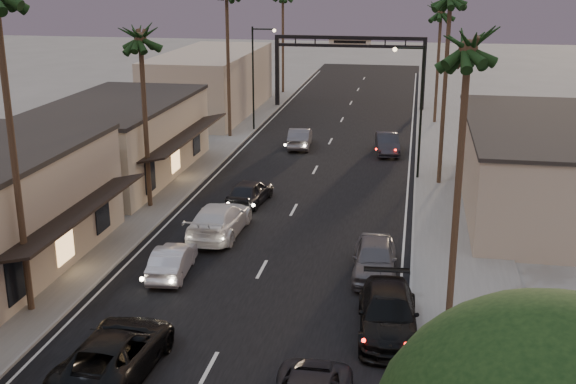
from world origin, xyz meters
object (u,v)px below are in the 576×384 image
at_px(oncoming_silver, 172,260).
at_px(palm_rc, 441,7).
at_px(arch, 350,54).
at_px(palm_ra, 469,36).
at_px(streetlight_left, 256,70).
at_px(oncoming_pickup, 115,352).
at_px(streetlight_right, 417,101).
at_px(palm_lc, 140,30).
at_px(curbside_black, 388,314).

bearing_deg(oncoming_silver, palm_rc, -113.82).
relative_size(arch, palm_ra, 1.15).
height_order(streetlight_left, oncoming_silver, streetlight_left).
xyz_separation_m(oncoming_pickup, oncoming_silver, (-0.86, 8.62, -0.13)).
bearing_deg(streetlight_right, palm_rc, 84.95).
xyz_separation_m(streetlight_left, palm_ra, (15.52, -34.00, 6.11)).
relative_size(palm_rc, oncoming_pickup, 2.03).
height_order(palm_lc, oncoming_silver, palm_lc).
distance_m(palm_lc, curbside_black, 22.07).
bearing_deg(streetlight_left, palm_rc, 21.14).
xyz_separation_m(arch, oncoming_pickup, (-3.14, -51.93, -4.70)).
bearing_deg(palm_rc, palm_lc, -121.56).
height_order(palm_lc, palm_rc, same).
bearing_deg(palm_rc, palm_ra, -90.00).
xyz_separation_m(arch, streetlight_left, (-6.92, -12.00, -0.20)).
height_order(palm_lc, oncoming_pickup, palm_lc).
distance_m(oncoming_pickup, curbside_black, 10.45).
bearing_deg(streetlight_left, streetlight_right, -43.21).
bearing_deg(oncoming_silver, arch, -100.43).
height_order(streetlight_right, streetlight_left, same).
bearing_deg(oncoming_pickup, palm_ra, -151.47).
height_order(arch, streetlight_left, streetlight_left).
distance_m(streetlight_right, oncoming_pickup, 29.10).
relative_size(streetlight_left, oncoming_pickup, 1.50).
bearing_deg(curbside_black, oncoming_silver, 154.63).
height_order(streetlight_right, palm_ra, palm_ra).
distance_m(palm_lc, oncoming_pickup, 21.08).
distance_m(arch, palm_ra, 47.17).
distance_m(streetlight_right, palm_ra, 21.94).
height_order(palm_lc, palm_ra, palm_ra).
relative_size(streetlight_right, curbside_black, 1.57).
xyz_separation_m(arch, curbside_black, (6.20, -47.23, -4.70)).
xyz_separation_m(palm_ra, oncoming_pickup, (-11.74, -5.93, -10.61)).
relative_size(palm_ra, curbside_black, 2.31).
relative_size(palm_rc, curbside_black, 2.13).
xyz_separation_m(arch, palm_rc, (8.60, -6.00, 4.94)).
bearing_deg(palm_ra, streetlight_left, 114.54).
relative_size(arch, streetlight_right, 1.69).
xyz_separation_m(oncoming_pickup, curbside_black, (9.34, 4.70, -0.00)).
bearing_deg(palm_lc, palm_rc, 58.44).
distance_m(palm_lc, oncoming_silver, 14.25).
xyz_separation_m(streetlight_left, curbside_black, (13.12, -35.23, -4.50)).
bearing_deg(palm_lc, oncoming_pickup, -73.05).
height_order(streetlight_left, curbside_black, streetlight_left).
bearing_deg(curbside_black, streetlight_right, 83.84).
bearing_deg(arch, streetlight_right, -74.53).
relative_size(palm_lc, palm_ra, 0.92).
bearing_deg(palm_ra, arch, 100.59).
relative_size(palm_ra, oncoming_pickup, 2.20).
bearing_deg(streetlight_right, oncoming_silver, -120.81).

